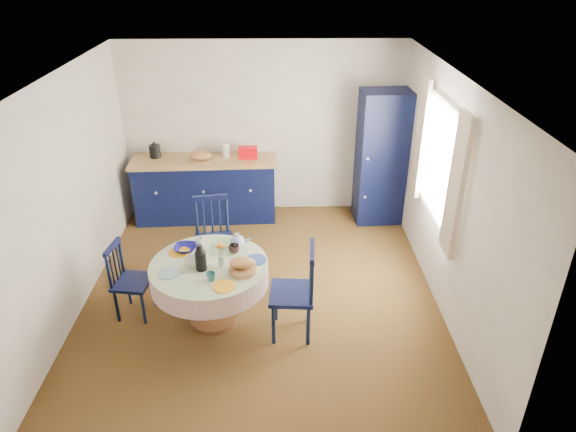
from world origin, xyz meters
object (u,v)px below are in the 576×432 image
(pantry_cabinet, at_px, (381,158))
(kitchen_counter, at_px, (206,188))
(chair_left, at_px, (129,280))
(mug_a, at_px, (191,262))
(mug_d, at_px, (199,242))
(dining_table, at_px, (211,274))
(chair_right, at_px, (296,291))
(chair_far, at_px, (214,238))
(mug_b, at_px, (211,277))
(cobalt_bowl, at_px, (186,248))
(mug_c, at_px, (234,249))

(pantry_cabinet, bearing_deg, kitchen_counter, 173.78)
(chair_left, xyz_separation_m, mug_a, (0.72, -0.19, 0.35))
(pantry_cabinet, relative_size, mug_d, 18.98)
(kitchen_counter, height_order, chair_left, kitchen_counter)
(dining_table, xyz_separation_m, chair_right, (0.87, -0.19, -0.09))
(kitchen_counter, distance_m, chair_far, 1.54)
(dining_table, relative_size, mug_b, 13.48)
(pantry_cabinet, bearing_deg, mug_d, -143.61)
(pantry_cabinet, bearing_deg, mug_a, -138.53)
(kitchen_counter, distance_m, mug_a, 2.48)
(mug_a, relative_size, cobalt_bowl, 0.58)
(dining_table, height_order, cobalt_bowl, dining_table)
(pantry_cabinet, xyz_separation_m, chair_left, (-3.05, -2.16, -0.51))
(kitchen_counter, distance_m, mug_b, 2.75)
(chair_left, bearing_deg, pantry_cabinet, -46.21)
(pantry_cabinet, distance_m, dining_table, 3.18)
(pantry_cabinet, xyz_separation_m, chair_right, (-1.28, -2.50, -0.43))
(chair_right, bearing_deg, cobalt_bowl, -107.88)
(kitchen_counter, xyz_separation_m, mug_a, (0.18, -2.46, 0.31))
(chair_far, xyz_separation_m, mug_b, (0.12, -1.19, 0.26))
(chair_far, xyz_separation_m, mug_d, (-0.08, -0.54, 0.27))
(mug_b, relative_size, cobalt_bowl, 0.38)
(chair_right, distance_m, mug_c, 0.80)
(mug_b, height_order, mug_d, mug_d)
(chair_left, bearing_deg, kitchen_counter, -4.91)
(dining_table, distance_m, chair_right, 0.90)
(dining_table, height_order, mug_b, dining_table)
(chair_right, height_order, mug_b, chair_right)
(kitchen_counter, relative_size, chair_far, 2.07)
(dining_table, xyz_separation_m, chair_far, (-0.07, 0.90, -0.10))
(mug_a, distance_m, mug_b, 0.33)
(mug_b, bearing_deg, mug_a, 132.22)
(chair_far, relative_size, mug_a, 7.35)
(mug_a, xyz_separation_m, cobalt_bowl, (-0.11, 0.30, -0.03))
(kitchen_counter, xyz_separation_m, mug_d, (0.20, -2.05, 0.31))
(dining_table, relative_size, mug_c, 10.50)
(chair_left, distance_m, mug_a, 0.82)
(cobalt_bowl, bearing_deg, mug_b, -59.06)
(mug_b, bearing_deg, chair_right, 6.21)
(chair_far, relative_size, mug_b, 11.19)
(chair_far, bearing_deg, chair_right, -59.10)
(mug_c, xyz_separation_m, cobalt_bowl, (-0.52, 0.05, -0.02))
(dining_table, distance_m, mug_d, 0.43)
(chair_far, xyz_separation_m, cobalt_bowl, (-0.21, -0.64, 0.25))
(kitchen_counter, xyz_separation_m, cobalt_bowl, (0.07, -2.15, 0.29))
(kitchen_counter, xyz_separation_m, chair_right, (1.23, -2.61, 0.05))
(mug_a, height_order, mug_b, mug_a)
(pantry_cabinet, xyz_separation_m, dining_table, (-2.15, -2.31, -0.34))
(dining_table, xyz_separation_m, mug_c, (0.23, 0.22, 0.16))
(pantry_cabinet, bearing_deg, chair_left, -148.46)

